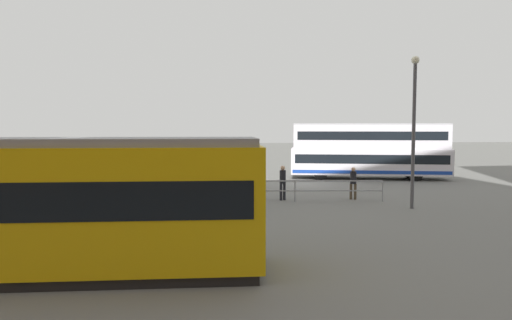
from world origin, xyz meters
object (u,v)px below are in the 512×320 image
Objects in this scene: pedestrian_crossing at (353,181)px; info_sign at (233,170)px; pedestrian_near_railing at (283,180)px; street_lamp at (414,120)px; double_decker_bus at (369,151)px.

pedestrian_crossing is 0.74× the size of info_sign.
street_lamp reaches higher than pedestrian_near_railing.
double_decker_bus is at bearing -115.02° from pedestrian_crossing.
street_lamp is at bearing 159.44° from info_sign.
street_lamp is at bearing 151.20° from pedestrian_near_railing.
double_decker_bus is at bearing -131.68° from pedestrian_near_railing.
pedestrian_crossing is at bearing 178.45° from info_sign.
double_decker_bus is 6.45× the size of pedestrian_near_railing.
street_lamp reaches higher than pedestrian_crossing.
info_sign is at bearing 40.36° from double_decker_bus.
pedestrian_crossing is 0.24× the size of street_lamp.
info_sign is (2.55, 0.01, 0.55)m from pedestrian_near_railing.
double_decker_bus is at bearing -101.36° from street_lamp.
street_lamp reaches higher than double_decker_bus.
pedestrian_near_railing is (7.90, 8.88, -1.02)m from double_decker_bus.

